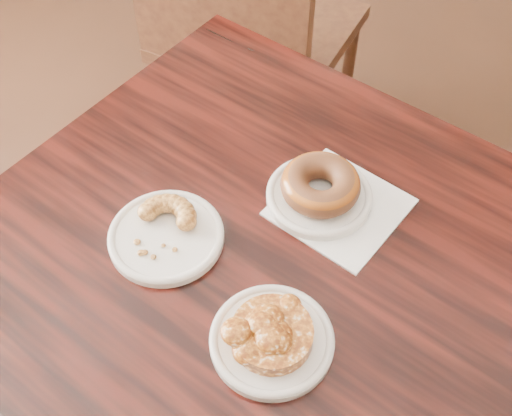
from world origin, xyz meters
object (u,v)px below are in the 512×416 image
(cruller_fragment, at_px, (165,229))
(chair_far, at_px, (259,33))
(glazed_donut, at_px, (320,184))
(cafe_table, at_px, (255,364))
(apple_fritter, at_px, (272,332))

(cruller_fragment, bearing_deg, chair_far, 98.70)
(chair_far, distance_m, glazed_donut, 0.91)
(cafe_table, bearing_deg, apple_fritter, -43.75)
(chair_far, height_order, apple_fritter, chair_far)
(cafe_table, xyz_separation_m, cruller_fragment, (-0.13, -0.02, 0.40))
(cafe_table, bearing_deg, glazed_donut, 82.35)
(cruller_fragment, bearing_deg, glazed_donut, 35.50)
(apple_fritter, bearing_deg, glazed_donut, 90.02)
(glazed_donut, height_order, apple_fritter, glazed_donut)
(glazed_donut, bearing_deg, apple_fritter, -89.98)
(cruller_fragment, bearing_deg, apple_fritter, -29.99)
(cafe_table, distance_m, chair_far, 0.94)
(apple_fritter, xyz_separation_m, cruller_fragment, (-0.20, 0.11, -0.00))
(chair_far, relative_size, glazed_donut, 7.39)
(cafe_table, distance_m, cruller_fragment, 0.42)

